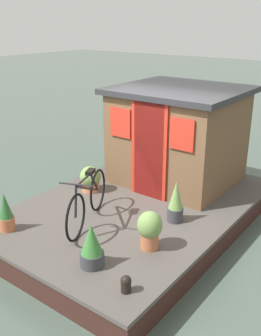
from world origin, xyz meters
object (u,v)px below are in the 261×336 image
houseboat_cabin (178,135)px  potted_plant_lavender (176,202)px  potted_plant_mint (150,229)px  bicycle (87,200)px  mooring_bollard (126,283)px  potted_plant_ivy (90,179)px  potted_plant_thyme (92,246)px  potted_plant_fern (6,213)px

houseboat_cabin → potted_plant_lavender: bearing=-149.9°
potted_plant_mint → houseboat_cabin: bearing=22.4°
bicycle → mooring_bollard: bicycle is taller
potted_plant_ivy → potted_plant_thyme: (-1.71, -1.59, 0.04)m
potted_plant_thyme → mooring_bollard: bearing=-102.6°
houseboat_cabin → potted_plant_mint: (-2.34, -0.97, -0.61)m
bicycle → mooring_bollard: 1.76m
houseboat_cabin → mooring_bollard: (-3.27, -1.27, -0.80)m
potted_plant_fern → mooring_bollard: bearing=-91.3°
potted_plant_mint → potted_plant_fern: (-0.87, 1.98, -0.02)m
bicycle → potted_plant_mint: (-0.01, -1.16, -0.08)m
houseboat_cabin → potted_plant_thyme: bearing=-168.9°
houseboat_cabin → potted_plant_lavender: (-1.46, -0.85, -0.59)m
houseboat_cabin → potted_plant_mint: size_ratio=4.10×
potted_plant_mint → potted_plant_thyme: potted_plant_thyme is taller
potted_plant_lavender → potted_plant_thyme: (-1.66, 0.24, -0.04)m
mooring_bollard → potted_plant_lavender: bearing=13.2°
potted_plant_mint → bicycle: bearing=89.4°
potted_plant_thyme → potted_plant_fern: 1.63m
potted_plant_thyme → potted_plant_mint: bearing=-24.6°
potted_plant_mint → potted_plant_ivy: 2.16m
potted_plant_mint → potted_plant_ivy: (0.93, 1.94, -0.07)m
potted_plant_ivy → potted_plant_lavender: size_ratio=0.71×
bicycle → potted_plant_thyme: bicycle is taller
potted_plant_ivy → potted_plant_thyme: size_ratio=0.80×
potted_plant_thyme → mooring_bollard: potted_plant_thyme is taller
potted_plant_mint → mooring_bollard: bearing=-161.8°
potted_plant_lavender → potted_plant_fern: size_ratio=1.12×
potted_plant_ivy → mooring_bollard: bearing=-129.5°
mooring_bollard → potted_plant_fern: bearing=88.7°
potted_plant_ivy → bicycle: bearing=-139.3°
houseboat_cabin → potted_plant_thyme: (-3.12, -0.61, -0.63)m
potted_plant_thyme → mooring_bollard: (-0.15, -0.66, -0.17)m
bicycle → houseboat_cabin: bearing=-4.7°
potted_plant_thyme → mooring_bollard: 0.70m
bicycle → potted_plant_lavender: bearing=-50.1°
bicycle → potted_plant_fern: bearing=136.9°
bicycle → potted_plant_ivy: bearing=40.7°
potted_plant_lavender → potted_plant_mint: bearing=-172.4°
houseboat_cabin → potted_plant_lavender: size_ratio=3.40×
houseboat_cabin → potted_plant_mint: bearing=-157.6°
potted_plant_mint → potted_plant_thyme: bearing=155.4°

